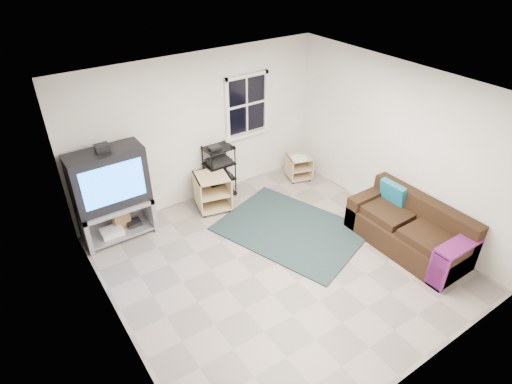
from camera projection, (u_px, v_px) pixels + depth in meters
room at (247, 109)px, 7.58m from camera, size 4.60×4.62×4.60m
tv_unit at (110, 188)px, 6.45m from camera, size 1.10×0.55×1.62m
av_rack at (220, 175)px, 7.68m from camera, size 0.51×0.37×1.01m
side_table_left at (212, 189)px, 7.42m from camera, size 0.67×0.67×0.66m
side_table_right at (298, 165)px, 8.31m from camera, size 0.54×0.54×0.50m
sofa at (410, 230)px, 6.53m from camera, size 0.83×1.87×0.85m
shag_rug at (291, 229)px, 7.02m from camera, size 2.25×2.62×0.03m
paper_bag at (121, 221)px, 6.92m from camera, size 0.29×0.21×0.38m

